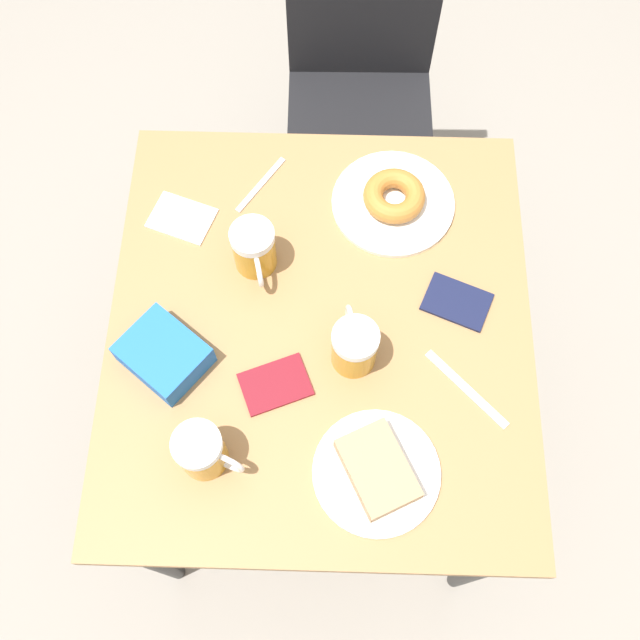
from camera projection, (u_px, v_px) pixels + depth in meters
ground_plane at (320, 426)px, 2.09m from camera, size 8.00×8.00×0.00m
table at (320, 338)px, 1.45m from camera, size 0.83×0.91×0.77m
chair at (361, 70)px, 1.93m from camera, size 0.41×0.41×0.91m
plate_with_cake at (377, 471)px, 1.26m from camera, size 0.23×0.23×0.05m
plate_with_donut at (394, 199)px, 1.48m from camera, size 0.26×0.26×0.05m
beer_mug_left at (202, 451)px, 1.23m from camera, size 0.12×0.09×0.11m
beer_mug_center at (354, 346)px, 1.31m from camera, size 0.09×0.13×0.11m
beer_mug_right at (254, 249)px, 1.39m from camera, size 0.09×0.13×0.11m
napkin_folded at (182, 218)px, 1.48m from camera, size 0.15×0.13×0.00m
fork at (261, 185)px, 1.52m from camera, size 0.10×0.14×0.00m
knife at (466, 389)px, 1.33m from camera, size 0.15×0.15×0.00m
passport_near_edge at (275, 384)px, 1.34m from camera, size 0.15×0.13×0.01m
passport_far_edge at (457, 302)px, 1.40m from camera, size 0.15×0.13×0.01m
blue_pouch at (164, 354)px, 1.33m from camera, size 0.19×0.19×0.06m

